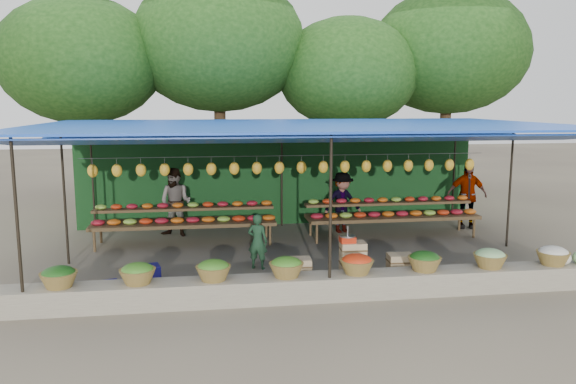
{
  "coord_description": "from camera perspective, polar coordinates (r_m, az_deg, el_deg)",
  "views": [
    {
      "loc": [
        -1.99,
        -11.62,
        3.27
      ],
      "look_at": [
        -0.24,
        0.2,
        1.35
      ],
      "focal_mm": 35.0,
      "sensor_mm": 36.0,
      "label": 1
    }
  ],
  "objects": [
    {
      "name": "produce_baskets",
      "position": [
        9.47,
        3.47,
        -7.48
      ],
      "size": [
        8.98,
        0.58,
        0.34
      ],
      "color": "brown",
      "rests_on": "stone_curb"
    },
    {
      "name": "blue_crate_back",
      "position": [
        10.69,
        -14.28,
        -8.1
      ],
      "size": [
        0.58,
        0.48,
        0.31
      ],
      "primitive_type": "cube",
      "rotation": [
        0.0,
        0.0,
        0.24
      ],
      "color": "navy",
      "rests_on": "ground"
    },
    {
      "name": "vendor_seated",
      "position": [
        11.11,
        -3.11,
        -5.02
      ],
      "size": [
        0.48,
        0.41,
        1.11
      ],
      "primitive_type": "imported",
      "rotation": [
        0.0,
        0.0,
        2.72
      ],
      "color": "#1C3D24",
      "rests_on": "ground"
    },
    {
      "name": "weighing_scale",
      "position": [
        10.17,
        6.07,
        -4.72
      ],
      "size": [
        0.29,
        0.29,
        0.3
      ],
      "color": "red",
      "rests_on": "crate_counter"
    },
    {
      "name": "netting_backdrop",
      "position": [
        15.04,
        -0.77,
        1.41
      ],
      "size": [
        10.6,
        0.06,
        2.5
      ],
      "primitive_type": "cube",
      "color": "#19461C",
      "rests_on": "ground"
    },
    {
      "name": "fruit_table_left",
      "position": [
        13.25,
        -10.45,
        -2.61
      ],
      "size": [
        4.21,
        0.95,
        0.93
      ],
      "color": "#47371C",
      "rests_on": "ground"
    },
    {
      "name": "customer_left",
      "position": [
        13.99,
        -11.35,
        -1.04
      ],
      "size": [
        1.01,
        0.92,
        1.68
      ],
      "primitive_type": "imported",
      "rotation": [
        0.0,
        0.0,
        -0.43
      ],
      "color": "slate",
      "rests_on": "ground"
    },
    {
      "name": "stall_canopy",
      "position": [
        11.87,
        1.23,
        6.27
      ],
      "size": [
        10.8,
        6.6,
        2.82
      ],
      "color": "black",
      "rests_on": "ground"
    },
    {
      "name": "customer_mid",
      "position": [
        14.22,
        5.54,
        -1.05
      ],
      "size": [
        1.08,
        0.75,
        1.53
      ],
      "primitive_type": "imported",
      "rotation": [
        0.0,
        0.0,
        0.19
      ],
      "color": "slate",
      "rests_on": "ground"
    },
    {
      "name": "fruit_table_right",
      "position": [
        13.99,
        10.49,
        -2.0
      ],
      "size": [
        4.21,
        0.95,
        0.93
      ],
      "color": "#47371C",
      "rests_on": "ground"
    },
    {
      "name": "stone_curb",
      "position": [
        9.6,
        4.04,
        -9.54
      ],
      "size": [
        10.6,
        0.55,
        0.4
      ],
      "primitive_type": "cube",
      "color": "slate",
      "rests_on": "ground"
    },
    {
      "name": "blue_crate_front",
      "position": [
        9.81,
        -18.49,
        -9.77
      ],
      "size": [
        0.65,
        0.54,
        0.34
      ],
      "primitive_type": "cube",
      "rotation": [
        0.0,
        0.0,
        0.27
      ],
      "color": "navy",
      "rests_on": "ground"
    },
    {
      "name": "ground",
      "position": [
        12.24,
        1.24,
        -6.36
      ],
      "size": [
        60.0,
        60.0,
        0.0
      ],
      "primitive_type": "plane",
      "color": "brown",
      "rests_on": "ground"
    },
    {
      "name": "tree_row",
      "position": [
        17.94,
        -0.45,
        13.71
      ],
      "size": [
        16.51,
        5.5,
        7.12
      ],
      "color": "#352513",
      "rests_on": "ground"
    },
    {
      "name": "crate_counter",
      "position": [
        10.33,
        6.43,
        -7.56
      ],
      "size": [
        2.37,
        0.36,
        0.77
      ],
      "color": "#9E7F5A",
      "rests_on": "ground"
    },
    {
      "name": "customer_right",
      "position": [
        15.35,
        17.71,
        -0.3
      ],
      "size": [
        1.08,
        0.62,
        1.74
      ],
      "primitive_type": "imported",
      "rotation": [
        0.0,
        0.0,
        -0.2
      ],
      "color": "slate",
      "rests_on": "ground"
    }
  ]
}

